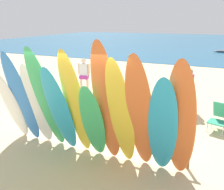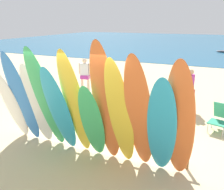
{
  "view_description": "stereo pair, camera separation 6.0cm",
  "coord_description": "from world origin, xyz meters",
  "px_view_note": "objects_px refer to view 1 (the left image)",
  "views": [
    {
      "loc": [
        2.48,
        -4.75,
        3.09
      ],
      "look_at": [
        0.0,
        1.03,
        1.1
      ],
      "focal_mm": 38.15,
      "sensor_mm": 36.0,
      "label": 1
    },
    {
      "loc": [
        2.54,
        -4.72,
        3.09
      ],
      "look_at": [
        0.0,
        1.03,
        1.1
      ],
      "focal_mm": 38.15,
      "sensor_mm": 36.0,
      "label": 2
    }
  ],
  "objects_px": {
    "surfboard_rack": "(95,129)",
    "surfboard_yellow_8": "(121,116)",
    "surfboard_orange_9": "(141,117)",
    "surfboard_teal_10": "(163,129)",
    "surfboard_yellow_5": "(76,106)",
    "surfboard_white_2": "(37,106)",
    "surfboard_green_3": "(47,102)",
    "surfboard_orange_11": "(181,124)",
    "surfboard_teal_4": "(60,112)",
    "beach_chair_striped": "(220,116)",
    "beachgoer_near_rack": "(130,67)",
    "beachgoer_photographing": "(84,73)",
    "surfboard_white_0": "(12,106)",
    "surfboard_green_6": "(93,123)",
    "surfboard_blue_1": "(22,100)",
    "beachgoer_strolling": "(189,87)",
    "surfboard_orange_7": "(107,107)"
  },
  "relations": [
    {
      "from": "surfboard_green_3",
      "to": "surfboard_teal_10",
      "type": "distance_m",
      "value": 2.65
    },
    {
      "from": "surfboard_white_2",
      "to": "beach_chair_striped",
      "type": "height_order",
      "value": "surfboard_white_2"
    },
    {
      "from": "surfboard_green_6",
      "to": "beach_chair_striped",
      "type": "relative_size",
      "value": 2.47
    },
    {
      "from": "surfboard_rack",
      "to": "surfboard_yellow_8",
      "type": "xyz_separation_m",
      "value": [
        0.91,
        -0.62,
        0.75
      ]
    },
    {
      "from": "surfboard_rack",
      "to": "surfboard_orange_9",
      "type": "height_order",
      "value": "surfboard_orange_9"
    },
    {
      "from": "surfboard_yellow_8",
      "to": "surfboard_teal_10",
      "type": "bearing_deg",
      "value": 6.18
    },
    {
      "from": "surfboard_blue_1",
      "to": "surfboard_teal_4",
      "type": "bearing_deg",
      "value": -3.21
    },
    {
      "from": "beachgoer_strolling",
      "to": "beachgoer_near_rack",
      "type": "height_order",
      "value": "beachgoer_near_rack"
    },
    {
      "from": "surfboard_blue_1",
      "to": "surfboard_teal_10",
      "type": "relative_size",
      "value": 1.09
    },
    {
      "from": "surfboard_teal_10",
      "to": "surfboard_orange_11",
      "type": "xyz_separation_m",
      "value": [
        0.32,
        0.02,
        0.15
      ]
    },
    {
      "from": "surfboard_orange_7",
      "to": "surfboard_orange_9",
      "type": "height_order",
      "value": "surfboard_orange_7"
    },
    {
      "from": "surfboard_blue_1",
      "to": "surfboard_orange_7",
      "type": "relative_size",
      "value": 0.89
    },
    {
      "from": "surfboard_rack",
      "to": "surfboard_yellow_5",
      "type": "xyz_separation_m",
      "value": [
        -0.14,
        -0.62,
        0.8
      ]
    },
    {
      "from": "surfboard_green_3",
      "to": "surfboard_blue_1",
      "type": "bearing_deg",
      "value": 170.98
    },
    {
      "from": "surfboard_orange_9",
      "to": "surfboard_teal_10",
      "type": "xyz_separation_m",
      "value": [
        0.43,
        0.06,
        -0.19
      ]
    },
    {
      "from": "surfboard_teal_10",
      "to": "surfboard_yellow_5",
      "type": "bearing_deg",
      "value": 175.48
    },
    {
      "from": "surfboard_teal_4",
      "to": "beachgoer_near_rack",
      "type": "height_order",
      "value": "surfboard_teal_4"
    },
    {
      "from": "beachgoer_photographing",
      "to": "surfboard_teal_10",
      "type": "bearing_deg",
      "value": -55.44
    },
    {
      "from": "surfboard_orange_9",
      "to": "beachgoer_near_rack",
      "type": "xyz_separation_m",
      "value": [
        -2.54,
        6.79,
        -0.43
      ]
    },
    {
      "from": "surfboard_white_2",
      "to": "surfboard_yellow_5",
      "type": "distance_m",
      "value": 1.19
    },
    {
      "from": "surfboard_orange_11",
      "to": "beachgoer_photographing",
      "type": "xyz_separation_m",
      "value": [
        -4.8,
        4.84,
        -0.42
      ]
    },
    {
      "from": "surfboard_white_0",
      "to": "surfboard_yellow_5",
      "type": "height_order",
      "value": "surfboard_yellow_5"
    },
    {
      "from": "surfboard_rack",
      "to": "surfboard_yellow_8",
      "type": "bearing_deg",
      "value": -34.18
    },
    {
      "from": "surfboard_green_3",
      "to": "surfboard_yellow_5",
      "type": "relative_size",
      "value": 1.02
    },
    {
      "from": "surfboard_rack",
      "to": "surfboard_blue_1",
      "type": "height_order",
      "value": "surfboard_blue_1"
    },
    {
      "from": "surfboard_blue_1",
      "to": "surfboard_orange_11",
      "type": "distance_m",
      "value": 3.77
    },
    {
      "from": "surfboard_rack",
      "to": "surfboard_teal_4",
      "type": "xyz_separation_m",
      "value": [
        -0.55,
        -0.64,
        0.62
      ]
    },
    {
      "from": "surfboard_teal_4",
      "to": "surfboard_green_6",
      "type": "distance_m",
      "value": 0.81
    },
    {
      "from": "surfboard_blue_1",
      "to": "surfboard_white_2",
      "type": "bearing_deg",
      "value": 9.82
    },
    {
      "from": "surfboard_orange_11",
      "to": "beachgoer_near_rack",
      "type": "relative_size",
      "value": 1.73
    },
    {
      "from": "surfboard_teal_4",
      "to": "surfboard_yellow_5",
      "type": "distance_m",
      "value": 0.45
    },
    {
      "from": "surfboard_rack",
      "to": "surfboard_orange_11",
      "type": "relative_size",
      "value": 1.74
    },
    {
      "from": "beachgoer_photographing",
      "to": "surfboard_yellow_5",
      "type": "bearing_deg",
      "value": -70.13
    },
    {
      "from": "surfboard_orange_7",
      "to": "surfboard_rack",
      "type": "bearing_deg",
      "value": 134.53
    },
    {
      "from": "surfboard_green_6",
      "to": "beachgoer_near_rack",
      "type": "height_order",
      "value": "surfboard_green_6"
    },
    {
      "from": "surfboard_white_0",
      "to": "surfboard_orange_9",
      "type": "relative_size",
      "value": 0.74
    },
    {
      "from": "beachgoer_near_rack",
      "to": "surfboard_rack",
      "type": "bearing_deg",
      "value": 13.12
    },
    {
      "from": "surfboard_yellow_5",
      "to": "beachgoer_near_rack",
      "type": "xyz_separation_m",
      "value": [
        -1.07,
        6.76,
        -0.42
      ]
    },
    {
      "from": "surfboard_teal_4",
      "to": "surfboard_teal_10",
      "type": "xyz_separation_m",
      "value": [
        2.3,
        0.04,
        -0.0
      ]
    },
    {
      "from": "surfboard_orange_11",
      "to": "beachgoer_photographing",
      "type": "relative_size",
      "value": 1.78
    },
    {
      "from": "surfboard_yellow_5",
      "to": "surfboard_white_2",
      "type": "bearing_deg",
      "value": 172.23
    },
    {
      "from": "surfboard_yellow_5",
      "to": "beachgoer_photographing",
      "type": "height_order",
      "value": "surfboard_yellow_5"
    },
    {
      "from": "surfboard_white_0",
      "to": "surfboard_green_6",
      "type": "distance_m",
      "value": 2.37
    },
    {
      "from": "surfboard_teal_4",
      "to": "surfboard_white_0",
      "type": "bearing_deg",
      "value": 174.35
    },
    {
      "from": "surfboard_yellow_5",
      "to": "beachgoer_photographing",
      "type": "relative_size",
      "value": 1.84
    },
    {
      "from": "surfboard_rack",
      "to": "surfboard_white_2",
      "type": "relative_size",
      "value": 2.0
    },
    {
      "from": "surfboard_teal_4",
      "to": "beachgoer_photographing",
      "type": "xyz_separation_m",
      "value": [
        -2.19,
        4.9,
        -0.26
      ]
    },
    {
      "from": "surfboard_orange_9",
      "to": "surfboard_yellow_8",
      "type": "bearing_deg",
      "value": 176.18
    },
    {
      "from": "beachgoer_photographing",
      "to": "surfboard_teal_4",
      "type": "bearing_deg",
      "value": -74.09
    },
    {
      "from": "surfboard_orange_11",
      "to": "surfboard_teal_10",
      "type": "bearing_deg",
      "value": -172.08
    }
  ]
}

